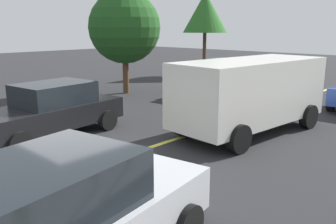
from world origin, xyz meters
TOP-DOWN VIEW (x-y plane):
  - ground_plane at (0.00, 0.00)m, footprint 80.00×80.00m
  - lane_marking_centre at (3.00, 0.00)m, footprint 28.00×0.16m
  - white_van at (5.18, -1.11)m, footprint 5.36×2.65m
  - car_red_far_lane at (9.79, 3.18)m, footprint 4.41×2.19m
  - car_silver_mid_road at (-2.24, -2.93)m, footprint 4.50×2.50m
  - car_black_crossing at (0.89, 2.89)m, footprint 4.52×2.30m
  - tree_left_verge at (14.95, 8.12)m, footprint 2.86×2.86m
  - tree_centre_verge at (7.08, 6.82)m, footprint 3.38×3.38m

SIDE VIEW (x-z plane):
  - ground_plane at x=0.00m, z-range 0.00..0.00m
  - lane_marking_centre at x=3.00m, z-range 0.00..0.01m
  - car_black_crossing at x=0.89m, z-range 0.01..1.57m
  - car_silver_mid_road at x=-2.24m, z-range 0.00..1.65m
  - car_red_far_lane at x=9.79m, z-range 0.00..1.67m
  - white_van at x=5.18m, z-range 0.17..2.37m
  - tree_centre_verge at x=7.08m, z-range 0.71..5.54m
  - tree_left_verge at x=14.95m, z-range 1.38..6.74m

